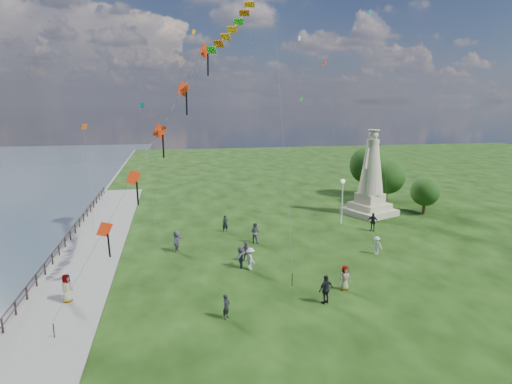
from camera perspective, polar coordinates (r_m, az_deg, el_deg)
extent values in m
cube|color=slate|center=(36.40, -25.72, -9.15)|extent=(0.30, 160.00, 0.60)
cube|color=slate|center=(33.92, -22.45, -9.93)|extent=(5.00, 60.00, 0.10)
cylinder|color=black|center=(27.32, -30.73, -15.13)|extent=(0.11, 0.11, 1.00)
cylinder|color=black|center=(29.02, -29.41, -13.39)|extent=(0.11, 0.11, 1.00)
cylinder|color=black|center=(30.76, -28.25, -11.85)|extent=(0.11, 0.11, 1.00)
cylinder|color=black|center=(32.52, -27.23, -10.47)|extent=(0.11, 0.11, 1.00)
cylinder|color=black|center=(34.31, -26.32, -9.23)|extent=(0.11, 0.11, 1.00)
cylinder|color=black|center=(36.12, -25.51, -8.11)|extent=(0.11, 0.11, 1.00)
cylinder|color=black|center=(37.95, -24.78, -7.09)|extent=(0.11, 0.11, 1.00)
cylinder|color=black|center=(39.80, -24.12, -6.17)|extent=(0.11, 0.11, 1.00)
cylinder|color=black|center=(41.66, -23.52, -5.33)|extent=(0.11, 0.11, 1.00)
cylinder|color=black|center=(43.53, -22.97, -4.56)|extent=(0.11, 0.11, 1.00)
cylinder|color=black|center=(45.42, -22.47, -3.86)|extent=(0.11, 0.11, 1.00)
cylinder|color=black|center=(47.31, -22.01, -3.21)|extent=(0.11, 0.11, 1.00)
cylinder|color=black|center=(49.21, -21.59, -2.61)|extent=(0.11, 0.11, 1.00)
cylinder|color=black|center=(51.12, -21.19, -2.06)|extent=(0.11, 0.11, 1.00)
cylinder|color=black|center=(53.04, -20.83, -1.54)|extent=(0.11, 0.11, 1.00)
cylinder|color=black|center=(54.96, -20.49, -1.06)|extent=(0.11, 0.11, 1.00)
cylinder|color=black|center=(56.89, -20.18, -0.62)|extent=(0.11, 0.11, 1.00)
cylinder|color=black|center=(58.82, -19.88, -0.20)|extent=(0.11, 0.11, 1.00)
cylinder|color=black|center=(60.76, -19.61, 0.19)|extent=(0.11, 0.11, 1.00)
cube|color=black|center=(35.97, -25.58, -7.39)|extent=(0.06, 52.00, 0.06)
cube|color=black|center=(36.10, -25.51, -8.03)|extent=(0.06, 52.00, 0.06)
cube|color=tan|center=(48.69, 14.86, -2.52)|extent=(5.95, 5.95, 0.65)
cube|color=tan|center=(48.53, 14.90, -1.78)|extent=(4.53, 4.53, 0.65)
cube|color=tan|center=(48.34, 14.95, -0.78)|extent=(3.11, 3.11, 1.09)
cylinder|color=tan|center=(47.40, 15.36, 6.53)|extent=(1.70, 1.70, 0.43)
sphere|color=tan|center=(47.35, 15.40, 7.34)|extent=(1.00, 1.00, 1.00)
cylinder|color=tan|center=(47.31, 15.44, 7.97)|extent=(1.19, 1.19, 0.11)
cylinder|color=silver|center=(44.00, 11.39, -1.47)|extent=(0.13, 0.13, 4.26)
sphere|color=white|center=(43.54, 11.52, 1.42)|extent=(0.43, 0.43, 0.43)
cylinder|color=#382314|center=(53.89, 16.95, -0.47)|extent=(0.36, 0.36, 2.10)
sphere|color=#18360E|center=(53.45, 17.10, 2.00)|extent=(4.19, 4.19, 4.19)
cylinder|color=#382314|center=(50.60, 21.47, -1.89)|extent=(0.36, 0.36, 1.56)
sphere|color=#18360E|center=(50.24, 21.62, 0.05)|extent=(3.11, 3.11, 3.11)
cylinder|color=#382314|center=(58.05, 14.68, 0.73)|extent=(0.36, 0.36, 2.49)
sphere|color=#18360E|center=(57.59, 14.83, 3.46)|extent=(4.99, 4.99, 4.99)
imported|color=black|center=(25.28, -3.99, -14.98)|extent=(0.61, 0.63, 1.46)
imported|color=#595960|center=(33.41, -1.26, -7.94)|extent=(0.91, 0.79, 1.60)
imported|color=silver|center=(31.94, -0.73, -8.86)|extent=(0.87, 1.18, 1.64)
imported|color=black|center=(27.16, 9.31, -12.68)|extent=(1.21, 0.93, 1.85)
imported|color=#595960|center=(29.20, 11.74, -11.14)|extent=(0.89, 0.62, 1.69)
imported|color=#595960|center=(36.14, -10.51, -6.43)|extent=(1.29, 1.81, 1.79)
imported|color=black|center=(40.81, -4.12, -4.23)|extent=(0.62, 0.43, 1.62)
imported|color=#595960|center=(37.71, -0.15, -5.40)|extent=(1.04, 0.98, 1.83)
imported|color=silver|center=(36.31, 15.79, -6.85)|extent=(1.00, 1.05, 1.48)
imported|color=black|center=(42.52, 15.30, -3.85)|extent=(1.13, 1.12, 1.80)
imported|color=#595960|center=(29.26, -23.92, -11.81)|extent=(0.78, 0.99, 1.78)
imported|color=#595960|center=(32.31, -2.06, -8.61)|extent=(1.15, 1.66, 1.65)
cylinder|color=black|center=(25.67, -25.35, -16.45)|extent=(0.06, 0.06, 0.90)
cube|color=red|center=(25.74, -19.53, -4.72)|extent=(0.87, 0.64, 1.03)
cube|color=black|center=(25.89, -19.02, -6.79)|extent=(0.10, 0.28, 1.48)
cube|color=red|center=(26.53, -16.01, 1.83)|extent=(0.87, 0.64, 1.03)
cube|color=black|center=(26.59, -15.52, -0.20)|extent=(0.10, 0.28, 1.48)
cube|color=red|center=(27.73, -12.72, 7.91)|extent=(0.87, 0.64, 1.03)
cube|color=black|center=(27.71, -12.26, 5.95)|extent=(0.10, 0.28, 1.48)
cube|color=red|center=(29.31, -9.67, 13.38)|extent=(0.87, 0.64, 1.03)
cube|color=black|center=(29.20, -9.23, 11.53)|extent=(0.10, 0.28, 1.48)
cube|color=red|center=(31.19, -6.83, 18.21)|extent=(0.87, 0.64, 1.03)
cube|color=black|center=(31.01, -6.43, 16.49)|extent=(0.10, 0.28, 1.48)
cylinder|color=black|center=(29.42, 4.84, -11.57)|extent=(0.06, 0.06, 0.90)
cube|color=orange|center=(26.99, -0.87, 23.74)|extent=(0.69, 0.69, 0.23)
cube|color=#CE500D|center=(26.29, -1.58, 22.74)|extent=(0.68, 0.69, 0.25)
cube|color=green|center=(25.61, -2.35, 21.77)|extent=(0.67, 0.69, 0.26)
cube|color=orange|center=(24.95, -3.18, 20.82)|extent=(0.65, 0.69, 0.28)
cube|color=orange|center=(24.31, -4.07, 19.93)|extent=(0.64, 0.68, 0.29)
cube|color=#CE500D|center=(23.69, -4.99, 19.09)|extent=(0.62, 0.67, 0.30)
cube|color=green|center=(23.10, -5.95, 18.32)|extent=(0.60, 0.66, 0.31)
cube|color=teal|center=(41.28, -14.96, 11.10)|extent=(0.51, 0.39, 0.57)
cylinder|color=#595959|center=(39.26, -14.00, 2.47)|extent=(1.02, 5.02, 11.79)
cube|color=silver|center=(49.05, 5.82, 19.73)|extent=(0.51, 0.39, 0.57)
cylinder|color=#595959|center=(46.44, 7.07, 8.52)|extent=(1.02, 5.02, 18.80)
cube|color=red|center=(51.19, 9.11, 16.62)|extent=(0.51, 0.39, 0.57)
cylinder|color=#595959|center=(49.00, 10.36, 7.19)|extent=(1.02, 5.02, 16.41)
cube|color=orange|center=(51.69, -8.31, 20.37)|extent=(0.51, 0.39, 0.57)
cylinder|color=#595959|center=(48.70, -7.21, 9.25)|extent=(1.02, 5.02, 19.78)
cube|color=green|center=(56.25, 6.07, 12.22)|extent=(0.51, 0.39, 0.57)
cylinder|color=#595959|center=(54.34, 7.21, 5.64)|extent=(1.02, 5.02, 12.44)
cube|color=#CE500D|center=(42.20, -21.90, 8.11)|extent=(0.51, 0.39, 0.57)
cylinder|color=#595959|center=(40.24, -21.29, 0.88)|extent=(1.02, 5.01, 9.91)
cylinder|color=#595959|center=(45.30, -0.18, 14.06)|extent=(1.02, 5.02, 27.55)
cube|color=teal|center=(49.18, 14.95, 22.08)|extent=(0.51, 0.39, 0.57)
cylinder|color=#595959|center=(46.36, 16.16, 9.55)|extent=(1.02, 5.02, 21.08)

